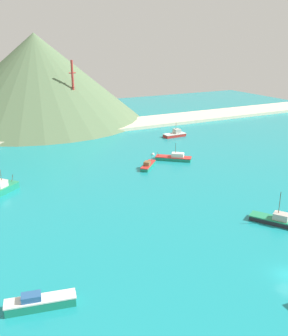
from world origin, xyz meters
name	(u,v)px	position (x,y,z in m)	size (l,w,h in m)	color
ground	(178,203)	(0.00, 30.00, -0.25)	(260.00, 280.00, 0.50)	teal
fishing_boat_3	(3,187)	(-31.87, 52.67, 1.06)	(7.39, 6.93, 5.34)	#198466
fishing_boat_4	(276,220)	(10.83, 13.05, 0.75)	(6.98, 9.01, 6.37)	#232328
fishing_boat_5	(174,158)	(14.76, 55.23, 0.76)	(9.51, 8.67, 4.97)	#198466
fishing_boat_6	(40,302)	(-33.68, 9.44, 0.82)	(9.19, 3.93, 2.19)	#198466
fishing_boat_8	(175,134)	(29.39, 78.54, 0.86)	(7.92, 3.26, 4.95)	red
fishing_boat_10	(148,165)	(5.03, 52.80, 0.66)	(7.09, 7.22, 1.98)	#198466
buoy_0	(153,154)	(11.84, 62.49, 0.16)	(0.90, 0.90, 0.90)	silver
beach_strip	(73,130)	(0.00, 102.48, 0.60)	(247.00, 17.42, 1.20)	beige
hill_central	(37,78)	(-5.53, 129.51, 17.42)	(85.01, 85.01, 34.85)	#56704C
radio_tower	(74,95)	(2.28, 106.58, 12.89)	(2.53, 2.02, 25.27)	#B7332D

